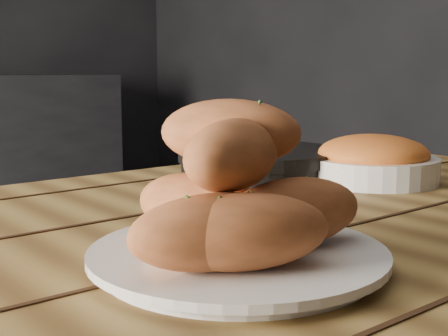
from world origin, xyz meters
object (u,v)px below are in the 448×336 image
Objects in this scene: plate at (238,257)px; bowl at (373,161)px; bread_rolls at (236,194)px; skillet at (260,161)px; table at (245,306)px.

bowl is at bearing 23.54° from plate.
skillet is at bearing 45.05° from bread_rolls.
plate is (-0.13, -0.13, 0.12)m from table.
plate is 1.32× the size of bowl.
bowl is (0.46, 0.20, -0.04)m from bread_rolls.
skillet is 1.97× the size of bowl.
bowl is (0.33, 0.06, 0.14)m from table.
bread_rolls is (-0.01, -0.01, 0.06)m from plate.
bread_rolls is 0.62× the size of skillet.
bread_rolls is at bearing -156.19° from bowl.
bread_rolls reaches higher than skillet.
plate is at bearing -156.46° from bowl.
skillet is (0.23, 0.22, 0.13)m from table.
bowl reaches higher than table.
table is 3.34× the size of skillet.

